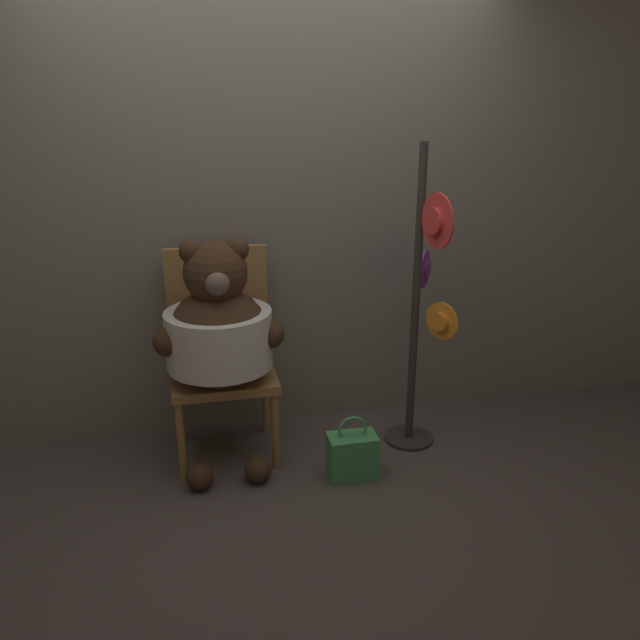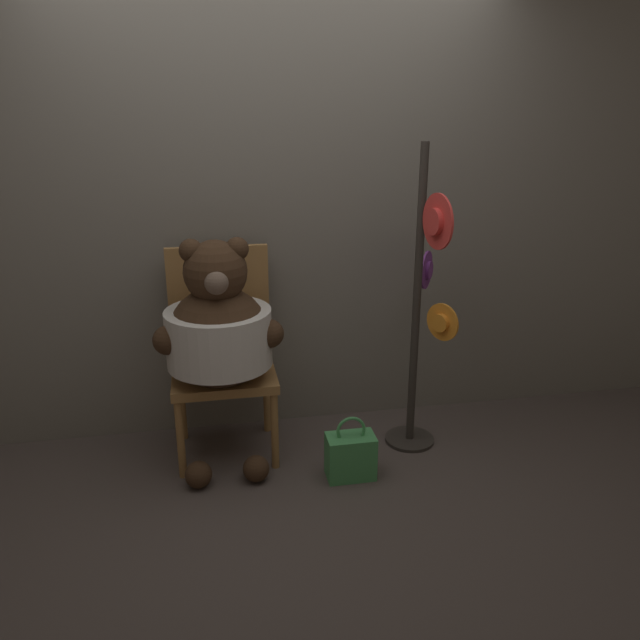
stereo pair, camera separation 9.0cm
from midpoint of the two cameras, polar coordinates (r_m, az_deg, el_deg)
name	(u,v)px [view 2 (the right image)]	position (r m, az deg, el deg)	size (l,w,h in m)	color
ground_plane	(288,466)	(3.45, -2.15, -13.22)	(14.00, 14.00, 0.00)	#4C423D
wall_back	(270,195)	(3.51, -3.89, 11.29)	(8.00, 0.10, 2.73)	slate
chair	(222,347)	(3.42, -8.19, -2.48)	(0.55, 0.46, 1.13)	#9E703D
teddy_bear	(219,331)	(3.21, -8.45, -1.03)	(0.65, 0.58, 1.23)	#3D2819
hat_display_rack	(424,310)	(3.36, 10.23, 0.89)	(0.30, 0.53, 1.67)	#332D28
handbag_on_ground	(351,455)	(3.30, 3.61, -12.25)	(0.25, 0.15, 0.35)	#479E56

